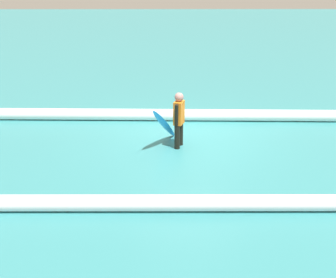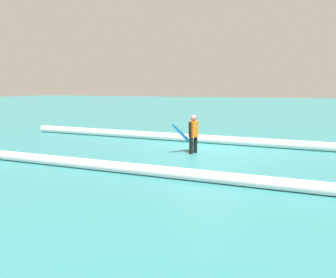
% 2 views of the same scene
% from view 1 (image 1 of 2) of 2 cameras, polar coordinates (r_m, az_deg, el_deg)
% --- Properties ---
extents(ground_plane, '(137.94, 137.94, 0.00)m').
position_cam_1_polar(ground_plane, '(11.21, 2.80, -0.13)').
color(ground_plane, teal).
extents(surfer, '(0.30, 0.61, 1.40)m').
position_cam_1_polar(surfer, '(10.49, 1.48, 2.93)').
color(surfer, black).
rests_on(surfer, ground_plane).
extents(surfboard, '(0.72, 1.56, 1.16)m').
position_cam_1_polar(surfboard, '(10.66, -0.49, 2.02)').
color(surfboard, '#268CE5').
rests_on(surfboard, ground_plane).
extents(wave_crest_foreground, '(22.61, 1.10, 0.35)m').
position_cam_1_polar(wave_crest_foreground, '(12.97, 10.48, 3.15)').
color(wave_crest_foreground, white).
rests_on(wave_crest_foreground, ground_plane).
extents(wave_crest_midground, '(15.95, 0.47, 0.30)m').
position_cam_1_polar(wave_crest_midground, '(7.79, 8.00, -8.50)').
color(wave_crest_midground, white).
rests_on(wave_crest_midground, ground_plane).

